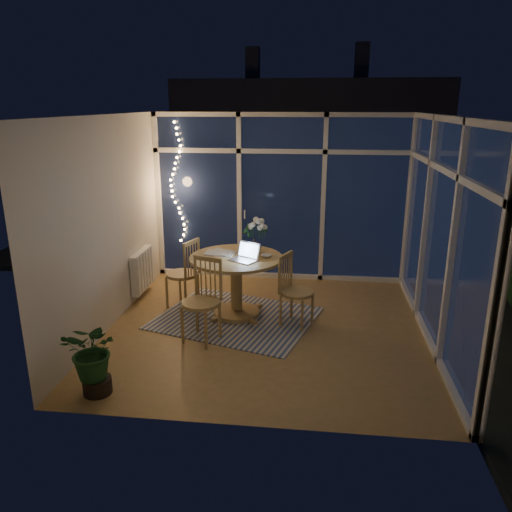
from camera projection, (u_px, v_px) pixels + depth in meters
The scene contains 25 objects.
floor at pixel (269, 329), 6.30m from camera, with size 4.00×4.00×0.00m, color olive.
ceiling at pixel (270, 115), 5.54m from camera, with size 4.00×4.00×0.00m, color silver.
wall_back at pixel (281, 198), 7.82m from camera, with size 4.00×0.04×2.60m, color silver.
wall_front at pixel (246, 288), 4.02m from camera, with size 4.00×0.04×2.60m, color silver.
wall_left at pixel (108, 224), 6.14m from camera, with size 0.04×4.00×2.60m, color silver.
wall_right at pixel (444, 234), 5.69m from camera, with size 0.04×4.00×2.60m, color silver.
window_wall_back at pixel (281, 199), 7.78m from camera, with size 4.00×0.10×2.60m, color white.
window_wall_right at pixel (440, 234), 5.70m from camera, with size 0.10×4.00×2.60m, color white.
radiator at pixel (142, 270), 7.26m from camera, with size 0.10×0.70×0.58m, color white.
fairy_lights at pixel (176, 183), 7.82m from camera, with size 0.24×0.10×1.85m, color #FFB966, non-canonical shape.
garden_patio at pixel (312, 235), 11.01m from camera, with size 12.00×6.00×0.10m, color black.
garden_fence at pixel (292, 187), 11.25m from camera, with size 11.00×0.08×1.80m, color #3D1F16.
neighbour_roof at pixel (309, 123), 13.68m from camera, with size 7.00×3.00×2.20m, color #303239.
garden_shrubs at pixel (244, 228), 9.49m from camera, with size 0.90×0.90×0.90m, color black.
rug at pixel (236, 318), 6.60m from camera, with size 1.96×1.57×0.01m, color beige.
dining_table at pixel (236, 287), 6.57m from camera, with size 1.21×1.21×0.82m, color #9E8247.
chair_left at pixel (182, 272), 6.87m from camera, with size 0.46×0.46×0.99m, color #9E8247.
chair_right at pixel (297, 291), 6.26m from camera, with size 0.44×0.44×0.95m, color #9E8247.
chair_front at pixel (201, 301), 5.84m from camera, with size 0.47×0.47×1.02m, color #9E8247.
laptop at pixel (243, 252), 6.25m from camera, with size 0.33×0.28×0.24m, color silver, non-canonical shape.
flower_vase at pixel (254, 245), 6.61m from camera, with size 0.20×0.20×0.21m, color silver.
bowl at pixel (267, 256), 6.43m from camera, with size 0.15×0.15×0.04m, color silver.
newspapers at pixel (220, 252), 6.60m from camera, with size 0.34×0.26×0.02m, color beige.
phone at pixel (237, 259), 6.33m from camera, with size 0.11×0.05×0.01m, color black.
potted_plant at pixel (95, 358), 4.80m from camera, with size 0.54×0.47×0.76m, color #18441D.
Camera 1 is at (0.52, -5.73, 2.73)m, focal length 35.00 mm.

